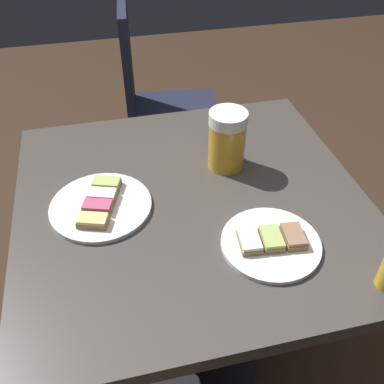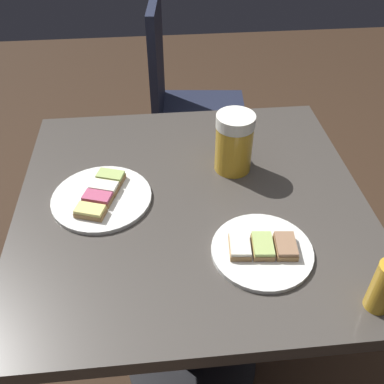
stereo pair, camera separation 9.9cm
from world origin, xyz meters
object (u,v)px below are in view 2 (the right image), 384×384
at_px(plate_far, 102,197).
at_px(cafe_chair, 183,101).
at_px(beer_glass_small, 384,287).
at_px(plate_near, 262,249).
at_px(beer_mug, 234,142).

xyz_separation_m(plate_far, cafe_chair, (-0.81, 0.26, -0.22)).
bearing_deg(beer_glass_small, plate_near, -129.04).
bearing_deg(plate_near, beer_glass_small, 50.96).
relative_size(plate_near, beer_mug, 1.36).
height_order(plate_far, beer_mug, beer_mug).
distance_m(plate_near, beer_mug, 0.30).
xyz_separation_m(beer_mug, beer_glass_small, (0.43, 0.19, -0.02)).
bearing_deg(plate_near, beer_mug, -177.48).
distance_m(plate_near, beer_glass_small, 0.23).
bearing_deg(beer_mug, beer_glass_small, 23.74).
relative_size(plate_far, beer_glass_small, 2.12).
xyz_separation_m(beer_mug, cafe_chair, (-0.72, -0.07, -0.28)).
xyz_separation_m(plate_near, plate_far, (-0.20, -0.33, -0.00)).
bearing_deg(beer_mug, cafe_chair, -174.79).
bearing_deg(beer_glass_small, beer_mug, -156.26).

